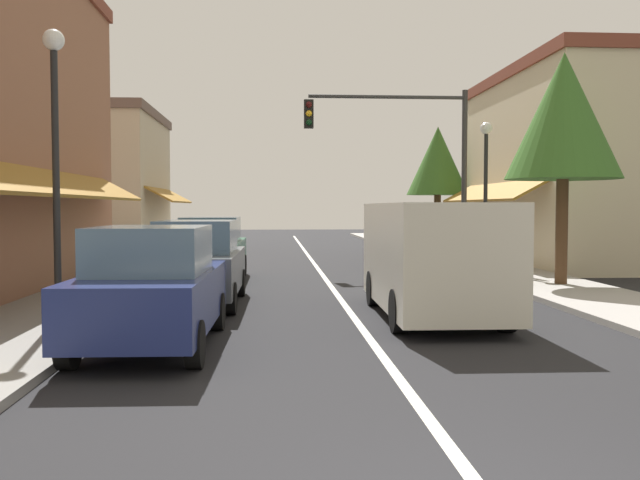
% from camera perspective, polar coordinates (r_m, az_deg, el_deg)
% --- Properties ---
extents(ground_plane, '(80.00, 80.00, 0.00)m').
position_cam_1_polar(ground_plane, '(22.17, -0.08, -2.53)').
color(ground_plane, black).
extents(sidewalk_left, '(2.60, 56.00, 0.12)m').
position_cam_1_polar(sidewalk_left, '(22.48, -14.23, -2.39)').
color(sidewalk_left, gray).
rests_on(sidewalk_left, ground).
extents(sidewalk_right, '(2.60, 56.00, 0.12)m').
position_cam_1_polar(sidewalk_right, '(23.20, 13.61, -2.22)').
color(sidewalk_right, '#A39E99').
rests_on(sidewalk_right, ground).
extents(lane_center_stripe, '(0.14, 52.00, 0.01)m').
position_cam_1_polar(lane_center_stripe, '(22.17, -0.08, -2.52)').
color(lane_center_stripe, silver).
rests_on(lane_center_stripe, ground).
extents(storefront_right_block, '(5.51, 10.20, 6.97)m').
position_cam_1_polar(storefront_right_block, '(26.22, 19.49, 5.76)').
color(storefront_right_block, beige).
rests_on(storefront_right_block, ground).
extents(storefront_far_left, '(6.49, 8.20, 6.41)m').
position_cam_1_polar(storefront_far_left, '(33.00, -17.85, 4.66)').
color(storefront_far_left, '#BCAD8E').
rests_on(storefront_far_left, ground).
extents(parked_car_nearest_left, '(1.87, 4.14, 1.77)m').
position_cam_1_polar(parked_car_nearest_left, '(10.22, -13.79, -3.88)').
color(parked_car_nearest_left, navy).
rests_on(parked_car_nearest_left, ground).
extents(parked_car_second_left, '(1.85, 4.13, 1.77)m').
position_cam_1_polar(parked_car_second_left, '(14.46, -10.17, -1.91)').
color(parked_car_second_left, '#4C5156').
rests_on(parked_car_second_left, ground).
extents(parked_car_third_left, '(1.82, 4.12, 1.77)m').
position_cam_1_polar(parked_car_third_left, '(19.21, -9.04, -0.76)').
color(parked_car_third_left, '#0F4C33').
rests_on(parked_car_third_left, ground).
extents(van_in_lane, '(2.07, 5.21, 2.12)m').
position_cam_1_polar(van_in_lane, '(12.83, 9.32, -1.30)').
color(van_in_lane, beige).
rests_on(van_in_lane, ground).
extents(traffic_signal_mast_arm, '(5.37, 0.50, 5.87)m').
position_cam_1_polar(traffic_signal_mast_arm, '(22.64, 7.49, 7.75)').
color(traffic_signal_mast_arm, '#333333').
rests_on(traffic_signal_mast_arm, ground).
extents(street_lamp_left_near, '(0.36, 0.36, 5.04)m').
position_cam_1_polar(street_lamp_left_near, '(12.54, -21.21, 8.63)').
color(street_lamp_left_near, black).
rests_on(street_lamp_left_near, ground).
extents(street_lamp_right_mid, '(0.36, 0.36, 4.59)m').
position_cam_1_polar(street_lamp_right_mid, '(21.21, 13.65, 5.56)').
color(street_lamp_right_mid, black).
rests_on(street_lamp_right_mid, ground).
extents(tree_right_near, '(2.85, 2.85, 5.88)m').
position_cam_1_polar(tree_right_near, '(18.29, 19.64, 9.63)').
color(tree_right_near, '#4C331E').
rests_on(tree_right_near, ground).
extents(tree_right_far, '(2.70, 2.70, 5.55)m').
position_cam_1_polar(tree_right_far, '(30.40, 9.79, 6.47)').
color(tree_right_far, '#4C331E').
rests_on(tree_right_far, ground).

